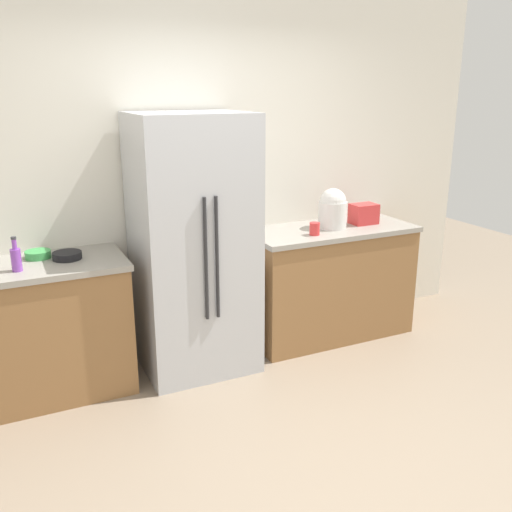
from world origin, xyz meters
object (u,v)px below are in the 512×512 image
bottle_a (16,258)px  cup_b (315,229)px  rice_cooker (333,209)px  toaster (364,214)px  bowl_b (38,254)px  refrigerator (194,246)px  bowl_a (67,256)px

bottle_a → cup_b: (2.14, -0.03, -0.03)m
bottle_a → rice_cooker: bearing=2.6°
toaster → cup_b: size_ratio=2.18×
toaster → bowl_b: 2.57m
refrigerator → toaster: size_ratio=8.78×
refrigerator → bottle_a: (-1.18, -0.06, 0.08)m
cup_b → rice_cooker: bearing=29.2°
bowl_a → bottle_a: bearing=-157.5°
toaster → bottle_a: bearing=-177.6°
bowl_a → bowl_b: (-0.17, 0.11, 0.00)m
bottle_a → bowl_a: (0.32, 0.13, -0.06)m
bottle_a → refrigerator: bearing=3.1°
refrigerator → cup_b: size_ratio=19.11×
cup_b → bowl_a: 1.83m
cup_b → bowl_b: (-1.99, 0.27, -0.02)m
cup_b → bowl_b: cup_b is taller
rice_cooker → bowl_a: rice_cooker is taller
refrigerator → bowl_b: bearing=170.4°
toaster → rice_cooker: bearing=-178.6°
bottle_a → bowl_a: 0.35m
toaster → refrigerator: bearing=-178.0°
refrigerator → bowl_a: size_ratio=9.83×
rice_cooker → bottle_a: rice_cooker is taller
refrigerator → rice_cooker: refrigerator is taller
toaster → rice_cooker: (-0.32, -0.01, 0.07)m
refrigerator → bowl_b: 1.05m
refrigerator → bowl_a: (-0.87, 0.07, 0.02)m
toaster → bottle_a: 2.71m
bottle_a → bowl_b: 0.28m
refrigerator → toaster: bearing=2.0°
bowl_b → toaster: bearing=-2.8°
bowl_b → rice_cooker: bearing=-3.3°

